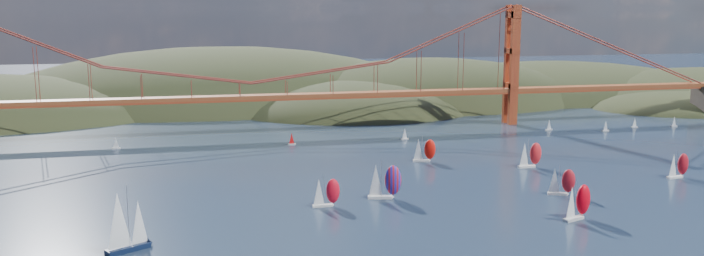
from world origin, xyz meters
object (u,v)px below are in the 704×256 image
racer_4 (678,165)px  racer_3 (530,154)px  racer_5 (424,150)px  racer_0 (326,192)px  sloop_navy (125,222)px  racer_rwb (384,181)px  racer_1 (577,202)px  racer_2 (561,181)px

racer_4 → racer_3: bearing=141.1°
racer_5 → racer_3: bearing=-13.2°
racer_4 → racer_5: racer_5 is taller
racer_0 → racer_3: racer_3 is taller
sloop_navy → racer_rwb: 73.46m
sloop_navy → racer_5: size_ratio=1.69×
sloop_navy → racer_rwb: bearing=-8.2°
racer_0 → racer_1: size_ratio=0.86×
racer_0 → racer_4: bearing=1.3°
racer_5 → racer_1: bearing=-63.2°
racer_2 → racer_rwb: size_ratio=0.80×
racer_0 → racer_5: size_ratio=0.96×
racer_1 → racer_rwb: 52.36m
sloop_navy → racer_0: sloop_navy is taller
racer_5 → racer_rwb: bearing=-107.5°
racer_4 → racer_rwb: 97.90m
racer_1 → racer_3: bearing=54.3°
racer_rwb → racer_4: bearing=13.0°
racer_1 → racer_3: racer_1 is taller
racer_1 → racer_4: 63.87m
racer_0 → racer_5: (44.00, 47.31, 0.16)m
racer_5 → sloop_navy: bearing=-128.5°
racer_0 → racer_rwb: (17.64, 4.27, 1.07)m
racer_4 → racer_rwb: size_ratio=0.81×
racer_0 → racer_2: (68.78, -3.22, 0.02)m
racer_2 → racer_4: racer_4 is taller
racer_2 → racer_0: bearing=-159.1°
racer_rwb → racer_3: bearing=35.7°
racer_2 → racer_3: 34.78m
racer_3 → racer_5: 36.20m
sloop_navy → racer_3: sloop_navy is taller
racer_1 → racer_2: bearing=49.7°
racer_2 → racer_rwb: racer_rwb is taller
racer_1 → racer_3: size_ratio=1.05×
racer_1 → racer_2: racer_1 is taller
racer_0 → racer_5: 64.61m
racer_4 → racer_rwb: racer_rwb is taller
sloop_navy → racer_rwb: (67.42, 29.13, -1.58)m
racer_0 → racer_1: 65.81m
racer_1 → racer_rwb: racer_rwb is taller
sloop_navy → racer_4: (165.28, 31.84, -2.55)m
sloop_navy → racer_5: (93.79, 72.16, -2.48)m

